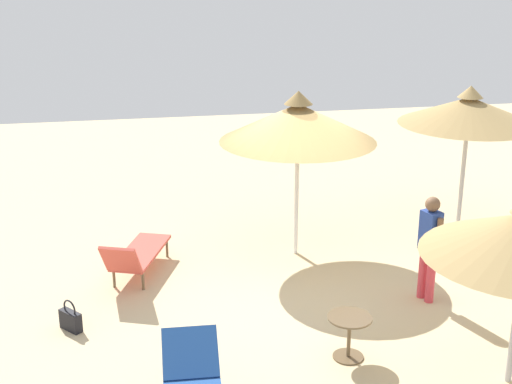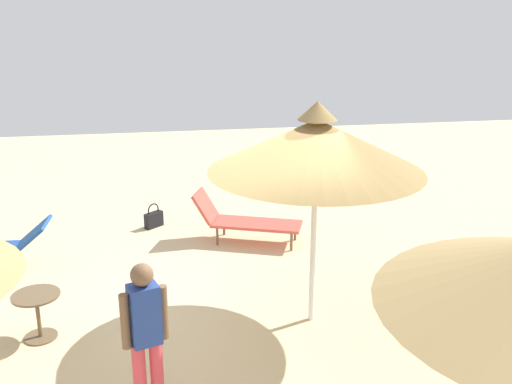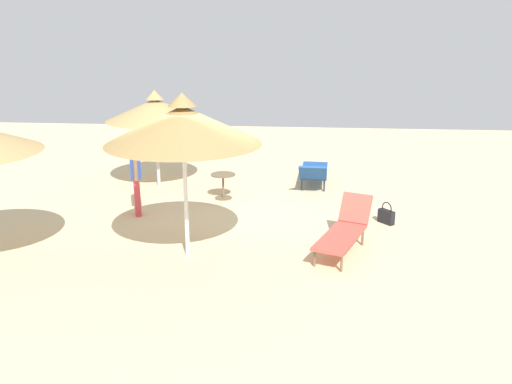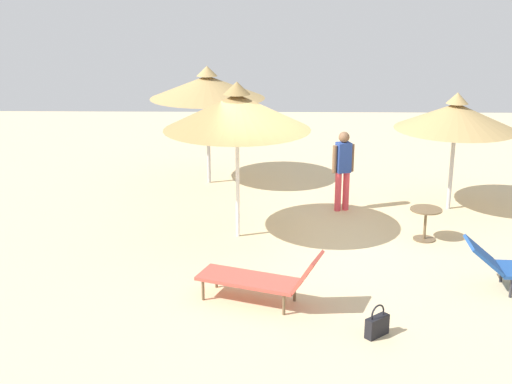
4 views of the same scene
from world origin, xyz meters
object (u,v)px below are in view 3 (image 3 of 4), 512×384
Objects in this scene: parasol_umbrella_front at (155,110)px; side_table_round at (223,182)px; lounge_chair_edge at (314,171)px; person_standing_center at (136,173)px; parasol_umbrella_near_right at (183,125)px; handbag at (386,216)px; lounge_chair_far_right at (344,230)px.

side_table_round is (-0.86, -1.76, -1.52)m from parasol_umbrella_front.
person_standing_center is at bearing 124.51° from lounge_chair_edge.
handbag is (2.00, -3.67, -2.15)m from parasol_umbrella_near_right.
lounge_chair_edge is 2.99m from handbag.
parasol_umbrella_near_right reaches higher than lounge_chair_far_right.
parasol_umbrella_front reaches higher than handbag.
person_standing_center is 2.78× the size of side_table_round.
parasol_umbrella_front is 4.08× the size of side_table_round.
side_table_round is (3.38, -0.12, -1.91)m from parasol_umbrella_near_right.
lounge_chair_edge is 4.56m from person_standing_center.
lounge_chair_far_right is at bearing -138.06° from side_table_round.
lounge_chair_far_right is 4.54m from person_standing_center.
lounge_chair_edge reaches higher than side_table_round.
side_table_round is (1.38, 3.55, 0.24)m from handbag.
handbag is (-0.04, -5.18, -0.76)m from person_standing_center.
person_standing_center reaches higher than lounge_chair_edge.
side_table_round is at bearing -2.12° from parasol_umbrella_near_right.
parasol_umbrella_near_right reaches higher than handbag.
person_standing_center is 5.23m from handbag.
side_table_round is at bearing 120.33° from lounge_chair_edge.
lounge_chair_far_right is (-4.12, -0.50, 0.02)m from lounge_chair_edge.
parasol_umbrella_near_right is at bearing -143.66° from person_standing_center.
handbag is at bearing -90.48° from person_standing_center.
side_table_round is at bearing 68.74° from handbag.
lounge_chair_far_right is at bearing 148.02° from handbag.
lounge_chair_edge is 3.80× the size of side_table_round.
person_standing_center is (1.56, 4.23, 0.53)m from lounge_chair_far_right.
parasol_umbrella_near_right is at bearing 118.58° from handbag.
lounge_chair_edge is (0.37, -3.86, -1.54)m from parasol_umbrella_front.
parasol_umbrella_near_right is 2.89m from person_standing_center.
lounge_chair_edge is at bearing 29.01° from handbag.
lounge_chair_far_right is 4.15× the size of handbag.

